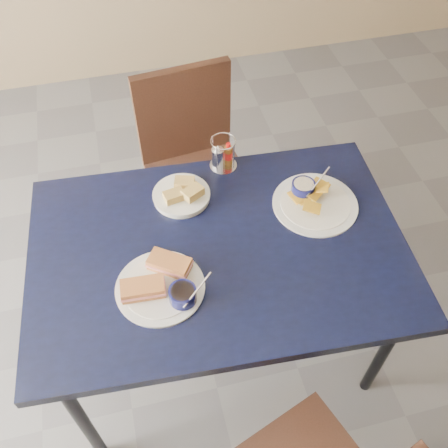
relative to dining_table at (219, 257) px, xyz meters
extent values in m
plane|color=#56565B|center=(-0.06, -0.21, -0.69)|extent=(6.00, 6.00, 0.00)
cube|color=black|center=(0.00, 0.00, 0.04)|extent=(1.38, 0.97, 0.04)
cylinder|color=black|center=(-0.57, -0.35, -0.34)|extent=(0.04, 0.04, 0.71)
cylinder|color=black|center=(0.57, -0.35, -0.34)|extent=(0.04, 0.04, 0.71)
cylinder|color=black|center=(-0.57, 0.35, -0.34)|extent=(0.04, 0.04, 0.71)
cylinder|color=black|center=(0.57, 0.35, -0.34)|extent=(0.04, 0.04, 0.71)
cylinder|color=black|center=(0.27, -0.55, -0.50)|extent=(0.03, 0.03, 0.38)
cube|color=black|center=(0.05, 0.62, -0.23)|extent=(0.49, 0.47, 0.04)
cylinder|color=black|center=(-0.13, 0.45, -0.47)|extent=(0.04, 0.04, 0.44)
cylinder|color=black|center=(0.23, 0.45, -0.47)|extent=(0.04, 0.04, 0.44)
cylinder|color=black|center=(-0.13, 0.79, -0.47)|extent=(0.04, 0.04, 0.44)
cylinder|color=black|center=(0.23, 0.79, -0.47)|extent=(0.04, 0.04, 0.44)
cube|color=black|center=(0.05, 0.81, 0.02)|extent=(0.45, 0.09, 0.47)
cylinder|color=white|center=(-0.23, -0.12, 0.06)|extent=(0.30, 0.30, 0.01)
cylinder|color=white|center=(-0.23, -0.12, 0.07)|extent=(0.24, 0.24, 0.00)
cube|color=#B57341|center=(-0.28, -0.13, 0.09)|extent=(0.14, 0.08, 0.04)
cube|color=#DB8688|center=(-0.28, -0.13, 0.09)|extent=(0.15, 0.08, 0.01)
cube|color=#B57341|center=(-0.18, -0.05, 0.09)|extent=(0.15, 0.14, 0.04)
cube|color=#DB8688|center=(-0.18, -0.05, 0.09)|extent=(0.16, 0.15, 0.01)
cylinder|color=#090B34|center=(-0.16, -0.18, 0.10)|extent=(0.09, 0.09, 0.05)
cylinder|color=black|center=(-0.16, -0.18, 0.11)|extent=(0.08, 0.08, 0.01)
cylinder|color=silver|center=(-0.12, -0.20, 0.14)|extent=(0.11, 0.07, 0.08)
cylinder|color=white|center=(0.40, 0.10, 0.06)|extent=(0.32, 0.32, 0.01)
cylinder|color=white|center=(0.40, 0.10, 0.07)|extent=(0.26, 0.26, 0.00)
cube|color=gold|center=(0.38, 0.18, 0.07)|extent=(0.08, 0.06, 0.03)
cube|color=gold|center=(0.36, 0.13, 0.08)|extent=(0.05, 0.07, 0.01)
cube|color=gold|center=(0.34, 0.14, 0.08)|extent=(0.06, 0.07, 0.01)
cube|color=gold|center=(0.37, 0.06, 0.09)|extent=(0.08, 0.07, 0.03)
cube|color=gold|center=(0.40, 0.13, 0.09)|extent=(0.08, 0.08, 0.02)
cube|color=gold|center=(0.44, 0.14, 0.10)|extent=(0.07, 0.08, 0.03)
cube|color=gold|center=(0.39, 0.18, 0.10)|extent=(0.07, 0.08, 0.01)
cube|color=gold|center=(0.43, 0.16, 0.11)|extent=(0.08, 0.08, 0.01)
cylinder|color=#090B34|center=(0.37, 0.16, 0.10)|extent=(0.09, 0.09, 0.05)
cylinder|color=beige|center=(0.37, 0.16, 0.11)|extent=(0.08, 0.08, 0.01)
cylinder|color=silver|center=(0.41, 0.14, 0.14)|extent=(0.11, 0.07, 0.08)
cylinder|color=white|center=(-0.08, 0.26, 0.07)|extent=(0.21, 0.21, 0.02)
cylinder|color=white|center=(-0.08, 0.26, 0.08)|extent=(0.18, 0.18, 0.00)
cube|color=tan|center=(-0.11, 0.24, 0.10)|extent=(0.08, 0.06, 0.03)
cube|color=tan|center=(-0.06, 0.29, 0.10)|extent=(0.09, 0.07, 0.03)
cube|color=tan|center=(-0.04, 0.23, 0.11)|extent=(0.09, 0.08, 0.03)
cylinder|color=silver|center=(0.11, 0.39, 0.06)|extent=(0.11, 0.11, 0.01)
cylinder|color=silver|center=(0.15, 0.43, 0.13)|extent=(0.01, 0.00, 0.13)
cylinder|color=silver|center=(0.08, 0.43, 0.13)|extent=(0.01, 0.00, 0.13)
cylinder|color=silver|center=(0.08, 0.36, 0.13)|extent=(0.01, 0.00, 0.13)
cylinder|color=silver|center=(0.15, 0.36, 0.13)|extent=(0.01, 0.00, 0.13)
torus|color=silver|center=(0.11, 0.39, 0.19)|extent=(0.10, 0.10, 0.00)
cylinder|color=silver|center=(0.09, 0.39, 0.11)|extent=(0.05, 0.05, 0.08)
cone|color=silver|center=(0.09, 0.39, 0.16)|extent=(0.04, 0.04, 0.02)
cylinder|color=brown|center=(0.14, 0.40, 0.11)|extent=(0.03, 0.03, 0.08)
cylinder|color=#AA0D09|center=(0.14, 0.40, 0.11)|extent=(0.03, 0.03, 0.03)
cylinder|color=#AA0D09|center=(0.14, 0.40, 0.16)|extent=(0.02, 0.02, 0.02)
camera|label=1|loc=(-0.24, -1.02, 1.46)|focal=40.00mm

